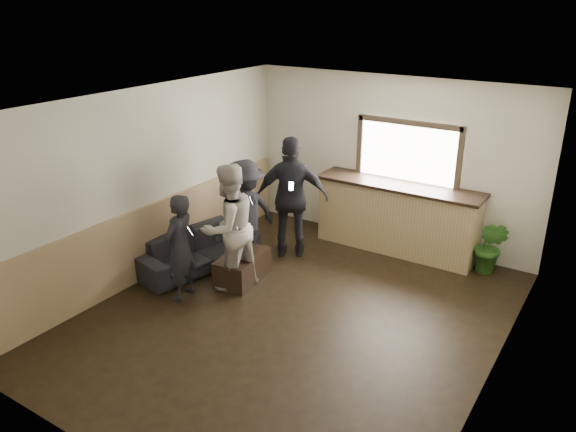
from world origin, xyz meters
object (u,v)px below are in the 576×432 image
Objects in this scene: cup_a at (242,248)px; cup_b at (242,256)px; person_b at (229,227)px; potted_plant at (491,247)px; person_d at (292,198)px; bar_counter at (397,213)px; person_c at (245,214)px; sofa at (198,250)px; person_a at (180,248)px; coffee_table at (242,267)px.

cup_a and cup_b have the same top height.
person_b is (-0.11, -0.15, 0.48)m from cup_b.
person_b reaches higher than cup_a.
person_d reaches higher than potted_plant.
bar_counter reaches higher than person_d.
person_b reaches higher than potted_plant.
potted_plant reaches higher than cup_a.
person_b is 0.73m from person_c.
sofa is at bearing 20.28° from person_d.
person_a is 2.09m from person_d.
coffee_table is 3.73m from potted_plant.
bar_counter is at bearing 152.69° from person_c.
sofa is 1.14× the size of person_c.
sofa is at bearing -33.72° from person_c.
person_b is at bearing -121.43° from bar_counter.
person_a is (-0.47, -0.77, 0.32)m from cup_b.
coffee_table is at bearing -144.12° from potted_plant.
person_d is (0.53, 2.00, 0.22)m from person_a.
bar_counter is at bearing 177.98° from potted_plant.
cup_b is at bearing -51.92° from cup_a.
bar_counter is 3.27m from sofa.
coffee_table is 7.84× the size of cup_a.
person_a is 0.73m from person_b.
cup_b is 0.11× the size of potted_plant.
person_d is at bearing 76.39° from cup_a.
sofa is 2.23× the size of potted_plant.
bar_counter is 3.01× the size of coffee_table.
cup_b is (-1.41, -2.34, -0.20)m from bar_counter.
person_c is at bearing -151.95° from potted_plant.
person_c is at bearing 30.00° from person_d.
person_c reaches higher than potted_plant.
person_b reaches higher than coffee_table.
bar_counter is 1.54m from potted_plant.
bar_counter is at bearing 56.34° from coffee_table.
potted_plant is at bearing 33.37° from cup_a.
cup_a is at bearing -146.63° from potted_plant.
person_a is at bearing -106.10° from cup_a.
cup_a is at bearing 46.64° from person_d.
bar_counter is at bearing -32.82° from sofa.
potted_plant is at bearing 170.28° from person_d.
cup_b is at bearing -142.11° from potted_plant.
cup_b is 0.76m from person_c.
cup_a is at bearing -64.41° from sofa.
bar_counter is 28.00× the size of cup_b.
person_c is (0.57, 0.47, 0.57)m from sofa.
person_a is (-0.39, -0.87, 0.56)m from coffee_table.
person_b is at bearing -79.77° from cup_a.
cup_a is 0.07× the size of person_c.
bar_counter is 2.65m from cup_a.
potted_plant is (2.94, 2.28, -0.01)m from cup_b.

